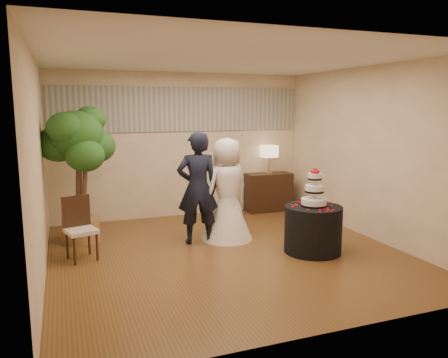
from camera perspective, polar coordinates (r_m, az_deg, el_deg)
name	(u,v)px	position (r m, az deg, el deg)	size (l,w,h in m)	color
floor	(227,253)	(6.56, 0.41, -9.67)	(5.00, 5.00, 0.00)	brown
ceiling	(227,59)	(6.24, 0.44, 15.43)	(5.00, 5.00, 0.00)	white
wall_back	(182,145)	(8.62, -5.53, 4.40)	(5.00, 0.06, 2.80)	beige
wall_front	(326,190)	(4.04, 13.19, -1.47)	(5.00, 0.06, 2.80)	beige
wall_left	(38,168)	(5.85, -23.11, 1.33)	(0.06, 5.00, 2.80)	beige
wall_right	(370,153)	(7.51, 18.58, 3.22)	(0.06, 5.00, 2.80)	beige
mural_border	(181,109)	(8.57, -5.57, 9.05)	(4.90, 0.02, 0.85)	#999B8E
groom	(198,188)	(6.85, -3.46, -1.19)	(0.65, 0.43, 1.78)	black
bride	(227,189)	(7.06, 0.39, -1.32)	(0.84, 0.84, 1.66)	white
cake_table	(313,229)	(6.66, 11.54, -6.44)	(0.84, 0.84, 0.70)	black
wedding_cake	(314,187)	(6.51, 11.72, -1.03)	(0.37, 0.37, 0.58)	white
console	(268,192)	(9.13, 5.82, -1.71)	(0.95, 0.42, 0.79)	black
table_lamp	(269,159)	(9.02, 5.90, 2.56)	(0.29, 0.29, 0.58)	beige
ficus_tree	(78,174)	(7.25, -18.50, 0.64)	(1.05, 1.05, 2.20)	#24561C
side_chair	(81,229)	(6.49, -18.16, -6.23)	(0.41, 0.43, 0.90)	black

